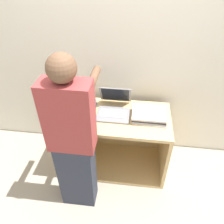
% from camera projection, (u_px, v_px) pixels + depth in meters
% --- Properties ---
extents(ground_plane, '(12.00, 12.00, 0.00)m').
position_uv_depth(ground_plane, '(110.00, 183.00, 2.54)').
color(ground_plane, '#9E9384').
extents(wall_back, '(8.00, 0.05, 2.40)m').
position_uv_depth(wall_back, '(118.00, 60.00, 2.40)').
color(wall_back, silver).
rests_on(wall_back, ground_plane).
extents(cart, '(1.23, 0.64, 0.76)m').
position_uv_depth(cart, '(114.00, 136.00, 2.62)').
color(cart, tan).
rests_on(cart, ground_plane).
extents(laptop_open, '(0.35, 0.40, 0.26)m').
position_uv_depth(laptop_open, '(114.00, 108.00, 2.36)').
color(laptop_open, gray).
rests_on(laptop_open, cart).
extents(laptop_stack_left, '(0.37, 0.29, 0.12)m').
position_uv_depth(laptop_stack_left, '(78.00, 109.00, 2.34)').
color(laptop_stack_left, gray).
rests_on(laptop_stack_left, cart).
extents(laptop_stack_right, '(0.36, 0.29, 0.08)m').
position_uv_depth(laptop_stack_right, '(149.00, 116.00, 2.27)').
color(laptop_stack_right, '#B7B7BC').
rests_on(laptop_stack_right, cart).
extents(person, '(0.40, 0.53, 1.65)m').
position_uv_depth(person, '(73.00, 142.00, 1.91)').
color(person, '#2D3342').
rests_on(person, ground_plane).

